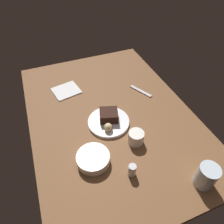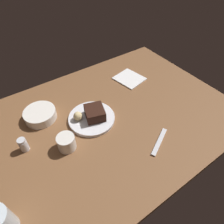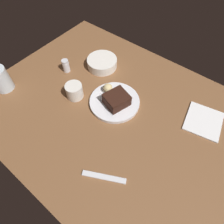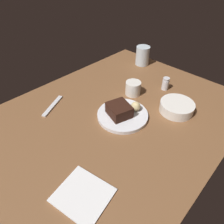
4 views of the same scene
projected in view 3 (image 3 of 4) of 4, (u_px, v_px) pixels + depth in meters
The scene contains 10 objects.
dining_table at pixel (121, 117), 80.55cm from camera, with size 120.00×84.00×3.00cm, color brown.
dessert_plate at pixel (115, 102), 82.33cm from camera, with size 21.19×21.19×1.60cm, color silver.
chocolate_cake_slice at pixel (117, 100), 78.83cm from camera, with size 9.13×8.24×4.91cm, color black.
bread_roll at pixel (108, 88), 83.00cm from camera, with size 4.02×4.02×4.02cm, color #DBC184.
salt_shaker at pixel (66, 66), 91.68cm from camera, with size 3.36×3.36×6.28cm.
water_glass at pixel (0, 79), 83.56cm from camera, with size 7.90×7.90×10.73cm, color silver.
side_bowl at pixel (102, 63), 94.19cm from camera, with size 14.38×14.38×4.35cm, color white.
coffee_cup at pixel (74, 91), 82.56cm from camera, with size 7.20×7.20×6.47cm, color silver.
dessert_spoon at pixel (104, 177), 64.80cm from camera, with size 15.00×1.80×0.70cm, color silver.
folded_napkin at pixel (204, 121), 77.44cm from camera, with size 13.60×14.97×0.60cm, color white.
Camera 3 is at (-24.19, 36.95, 69.01)cm, focal length 31.13 mm.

